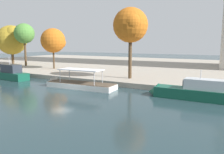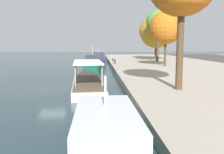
{
  "view_description": "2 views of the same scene",
  "coord_description": "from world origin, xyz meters",
  "px_view_note": "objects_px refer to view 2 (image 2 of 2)",
  "views": [
    {
      "loc": [
        20.58,
        -22.48,
        6.47
      ],
      "look_at": [
        4.8,
        5.05,
        1.74
      ],
      "focal_mm": 36.81,
      "sensor_mm": 36.0,
      "label": 1
    },
    {
      "loc": [
        24.38,
        4.51,
        4.44
      ],
      "look_at": [
        -1.31,
        5.97,
        0.99
      ],
      "focal_mm": 40.23,
      "sensor_mm": 36.0,
      "label": 2
    }
  ],
  "objects_px": {
    "motor_yacht_1": "(93,66)",
    "mooring_bollard_0": "(113,60)",
    "tree_3": "(159,21)",
    "tree_0": "(167,28)",
    "motor_yacht_0": "(99,60)",
    "mooring_bollard_1": "(115,61)",
    "tree_2": "(155,30)",
    "tour_boat_2": "(88,85)",
    "motor_yacht_3": "(105,149)"
  },
  "relations": [
    {
      "from": "tree_3",
      "to": "tree_0",
      "type": "bearing_deg",
      "value": -7.27
    },
    {
      "from": "mooring_bollard_1",
      "to": "tree_2",
      "type": "relative_size",
      "value": 0.08
    },
    {
      "from": "tree_2",
      "to": "mooring_bollard_0",
      "type": "bearing_deg",
      "value": -57.0
    },
    {
      "from": "tree_3",
      "to": "mooring_bollard_0",
      "type": "bearing_deg",
      "value": -89.01
    },
    {
      "from": "mooring_bollard_0",
      "to": "tree_2",
      "type": "relative_size",
      "value": 0.07
    },
    {
      "from": "motor_yacht_0",
      "to": "motor_yacht_1",
      "type": "distance_m",
      "value": 16.76
    },
    {
      "from": "tour_boat_2",
      "to": "mooring_bollard_0",
      "type": "bearing_deg",
      "value": -12.59
    },
    {
      "from": "mooring_bollard_0",
      "to": "tree_2",
      "type": "bearing_deg",
      "value": 123.0
    },
    {
      "from": "tree_0",
      "to": "tree_3",
      "type": "distance_m",
      "value": 11.15
    },
    {
      "from": "tree_2",
      "to": "motor_yacht_1",
      "type": "bearing_deg",
      "value": -38.86
    },
    {
      "from": "motor_yacht_1",
      "to": "tree_0",
      "type": "height_order",
      "value": "tree_0"
    },
    {
      "from": "tour_boat_2",
      "to": "motor_yacht_3",
      "type": "relative_size",
      "value": 1.09
    },
    {
      "from": "tour_boat_2",
      "to": "mooring_bollard_1",
      "type": "xyz_separation_m",
      "value": [
        -20.56,
        4.14,
        0.92
      ]
    },
    {
      "from": "motor_yacht_1",
      "to": "tour_boat_2",
      "type": "distance_m",
      "value": 15.63
    },
    {
      "from": "tree_2",
      "to": "mooring_bollard_1",
      "type": "bearing_deg",
      "value": -39.25
    },
    {
      "from": "motor_yacht_3",
      "to": "motor_yacht_0",
      "type": "bearing_deg",
      "value": -0.68
    },
    {
      "from": "tree_0",
      "to": "motor_yacht_0",
      "type": "bearing_deg",
      "value": -146.41
    },
    {
      "from": "mooring_bollard_1",
      "to": "motor_yacht_3",
      "type": "bearing_deg",
      "value": -4.45
    },
    {
      "from": "mooring_bollard_1",
      "to": "mooring_bollard_0",
      "type": "bearing_deg",
      "value": -179.84
    },
    {
      "from": "motor_yacht_0",
      "to": "mooring_bollard_0",
      "type": "bearing_deg",
      "value": -156.43
    },
    {
      "from": "tour_boat_2",
      "to": "tree_0",
      "type": "xyz_separation_m",
      "value": [
        -15.71,
        12.28,
        6.63
      ]
    },
    {
      "from": "motor_yacht_0",
      "to": "tree_3",
      "type": "distance_m",
      "value": 16.01
    },
    {
      "from": "motor_yacht_1",
      "to": "tour_boat_2",
      "type": "xyz_separation_m",
      "value": [
        15.62,
        -0.3,
        -0.51
      ]
    },
    {
      "from": "motor_yacht_3",
      "to": "tree_2",
      "type": "bearing_deg",
      "value": -15.54
    },
    {
      "from": "motor_yacht_0",
      "to": "tree_3",
      "type": "xyz_separation_m",
      "value": [
        5.77,
        12.44,
        8.25
      ]
    },
    {
      "from": "tree_2",
      "to": "tree_0",
      "type": "bearing_deg",
      "value": -6.82
    },
    {
      "from": "tour_boat_2",
      "to": "tree_0",
      "type": "bearing_deg",
      "value": -41.74
    },
    {
      "from": "motor_yacht_3",
      "to": "tree_3",
      "type": "relative_size",
      "value": 1.02
    },
    {
      "from": "tree_2",
      "to": "motor_yacht_3",
      "type": "bearing_deg",
      "value": -14.82
    },
    {
      "from": "tree_0",
      "to": "tour_boat_2",
      "type": "bearing_deg",
      "value": -38.01
    },
    {
      "from": "tree_0",
      "to": "motor_yacht_3",
      "type": "bearing_deg",
      "value": -18.93
    },
    {
      "from": "mooring_bollard_1",
      "to": "tree_2",
      "type": "bearing_deg",
      "value": 140.75
    },
    {
      "from": "motor_yacht_1",
      "to": "motor_yacht_3",
      "type": "height_order",
      "value": "motor_yacht_1"
    },
    {
      "from": "motor_yacht_0",
      "to": "motor_yacht_3",
      "type": "bearing_deg",
      "value": 177.61
    },
    {
      "from": "motor_yacht_3",
      "to": "tree_3",
      "type": "distance_m",
      "value": 45.52
    },
    {
      "from": "tour_boat_2",
      "to": "mooring_bollard_1",
      "type": "relative_size",
      "value": 13.71
    },
    {
      "from": "tree_0",
      "to": "tree_3",
      "type": "height_order",
      "value": "tree_3"
    },
    {
      "from": "motor_yacht_3",
      "to": "tree_0",
      "type": "xyz_separation_m",
      "value": [
        -32.13,
        11.02,
        6.24
      ]
    },
    {
      "from": "motor_yacht_0",
      "to": "motor_yacht_3",
      "type": "xyz_separation_m",
      "value": [
        48.78,
        0.03,
        -0.02
      ]
    },
    {
      "from": "mooring_bollard_1",
      "to": "tree_3",
      "type": "relative_size",
      "value": 0.08
    },
    {
      "from": "mooring_bollard_0",
      "to": "mooring_bollard_1",
      "type": "bearing_deg",
      "value": 0.16
    },
    {
      "from": "motor_yacht_3",
      "to": "tree_3",
      "type": "bearing_deg",
      "value": -16.81
    },
    {
      "from": "mooring_bollard_0",
      "to": "tree_0",
      "type": "height_order",
      "value": "tree_0"
    },
    {
      "from": "tree_0",
      "to": "tree_3",
      "type": "bearing_deg",
      "value": 172.73
    },
    {
      "from": "motor_yacht_0",
      "to": "tree_0",
      "type": "bearing_deg",
      "value": -148.84
    },
    {
      "from": "tour_boat_2",
      "to": "motor_yacht_1",
      "type": "bearing_deg",
      "value": -4.83
    },
    {
      "from": "mooring_bollard_1",
      "to": "tree_2",
      "type": "distance_m",
      "value": 17.3
    },
    {
      "from": "mooring_bollard_1",
      "to": "tree_2",
      "type": "height_order",
      "value": "tree_2"
    },
    {
      "from": "motor_yacht_0",
      "to": "motor_yacht_3",
      "type": "height_order",
      "value": "motor_yacht_0"
    },
    {
      "from": "motor_yacht_1",
      "to": "mooring_bollard_0",
      "type": "relative_size",
      "value": 13.14
    }
  ]
}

